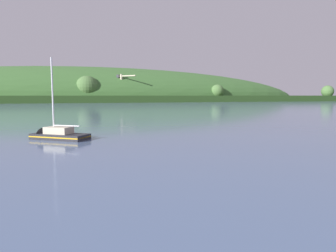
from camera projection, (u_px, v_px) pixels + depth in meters
name	position (u px, v px, depth m)	size (l,w,h in m)	color
far_shoreline_hill	(91.00, 101.00, 232.00)	(471.42, 139.66, 52.54)	#27431B
dockside_crane	(122.00, 88.00, 205.42)	(10.65, 13.00, 18.95)	#4C4C51
sailboat_midwater_white	(54.00, 138.00, 31.14)	(6.47, 6.14, 9.46)	#232328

